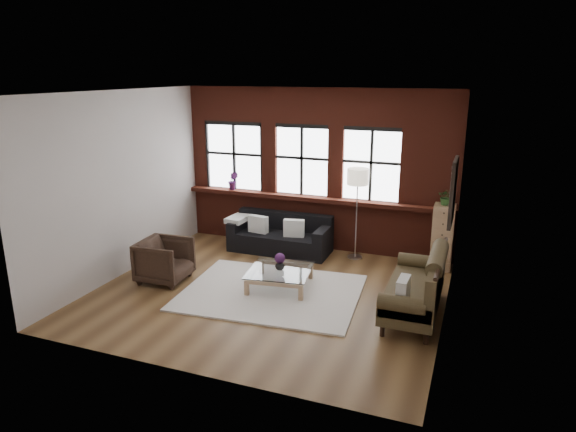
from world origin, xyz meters
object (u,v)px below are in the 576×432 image
(dark_sofa, at_px, (280,234))
(drawer_chest, at_px, (443,237))
(vintage_settee, at_px, (414,282))
(floor_lamp, at_px, (357,210))
(coffee_table, at_px, (280,279))
(armchair, at_px, (165,260))
(vase, at_px, (280,265))

(dark_sofa, xyz_separation_m, drawer_chest, (3.10, 0.18, 0.24))
(vintage_settee, bearing_deg, drawer_chest, 83.57)
(dark_sofa, distance_m, floor_lamp, 1.62)
(vintage_settee, relative_size, coffee_table, 1.90)
(armchair, xyz_separation_m, coffee_table, (1.97, 0.41, -0.21))
(armchair, relative_size, drawer_chest, 0.67)
(coffee_table, bearing_deg, floor_lamp, 65.96)
(coffee_table, distance_m, vase, 0.25)
(vintage_settee, height_order, drawer_chest, drawer_chest)
(coffee_table, distance_m, drawer_chest, 3.10)
(coffee_table, bearing_deg, dark_sofa, 111.63)
(armchair, relative_size, vase, 4.87)
(vintage_settee, xyz_separation_m, armchair, (-4.16, -0.24, -0.14))
(dark_sofa, height_order, coffee_table, dark_sofa)
(floor_lamp, bearing_deg, drawer_chest, 0.36)
(vase, distance_m, drawer_chest, 3.07)
(dark_sofa, bearing_deg, vintage_settee, -32.94)
(vintage_settee, bearing_deg, vase, 175.56)
(dark_sofa, distance_m, vase, 1.81)
(coffee_table, height_order, vase, vase)
(armchair, bearing_deg, vintage_settee, -90.40)
(dark_sofa, xyz_separation_m, armchair, (-1.30, -2.10, 0.01))
(drawer_chest, bearing_deg, coffee_table, -142.40)
(floor_lamp, bearing_deg, coffee_table, -114.04)
(vase, distance_m, floor_lamp, 2.11)
(armchair, bearing_deg, floor_lamp, -54.62)
(coffee_table, relative_size, drawer_chest, 0.83)
(vintage_settee, bearing_deg, floor_lamp, 123.97)
(dark_sofa, xyz_separation_m, coffee_table, (0.67, -1.69, -0.20))
(drawer_chest, bearing_deg, floor_lamp, -179.64)
(vintage_settee, distance_m, armchair, 4.17)
(floor_lamp, bearing_deg, vintage_settee, -56.03)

